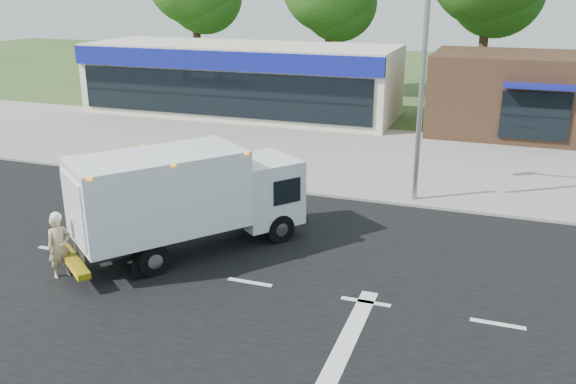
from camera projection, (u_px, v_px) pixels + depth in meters
name	position (u px, v px, depth m)	size (l,w,h in m)	color
ground	(250.00, 283.00, 15.48)	(120.00, 120.00, 0.00)	#385123
road_asphalt	(250.00, 283.00, 15.48)	(60.00, 14.00, 0.02)	black
sidewalk	(336.00, 186.00, 22.78)	(60.00, 2.40, 0.12)	gray
parking_apron	(369.00, 150.00, 27.97)	(60.00, 9.00, 0.02)	gray
lane_markings	(281.00, 317.00, 13.84)	(55.20, 7.00, 0.01)	silver
ems_box_truck	(186.00, 194.00, 16.78)	(5.72, 6.57, 2.97)	black
emergency_worker	(59.00, 245.00, 15.56)	(0.67, 0.73, 1.78)	tan
retail_strip_mall	(241.00, 79.00, 35.47)	(18.00, 6.20, 4.00)	beige
brown_storefront	(534.00, 95.00, 30.44)	(10.00, 6.70, 4.00)	#382316
traffic_signal_pole	(404.00, 58.00, 19.93)	(3.51, 0.25, 8.00)	gray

